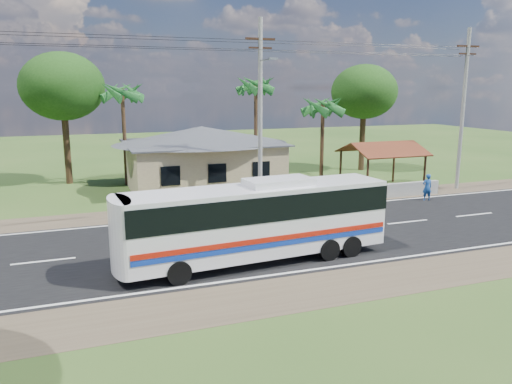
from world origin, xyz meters
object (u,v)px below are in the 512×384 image
waiting_shed (383,150)px  person (427,187)px  coach_bus (258,216)px  motorcycle (295,193)px

waiting_shed → person: size_ratio=3.02×
waiting_shed → coach_bus: 17.86m
coach_bus → motorcycle: coach_bus is taller
coach_bus → person: coach_bus is taller
waiting_shed → coach_bus: coach_bus is taller
waiting_shed → motorcycle: waiting_shed is taller
person → waiting_shed: bearing=-75.0°
coach_bus → person: (14.03, 7.03, -1.10)m
waiting_shed → person: waiting_shed is taller
coach_bus → waiting_shed: bearing=36.0°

